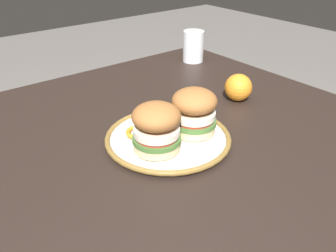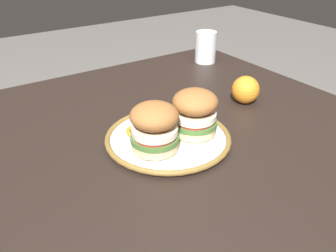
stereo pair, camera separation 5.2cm
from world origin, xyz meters
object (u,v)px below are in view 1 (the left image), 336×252
at_px(dining_table, 170,182).
at_px(sandwich_half_right, 157,127).
at_px(drinking_glass, 193,48).
at_px(sandwich_half_left, 194,110).
at_px(whole_orange, 238,87).
at_px(dinner_plate, 168,138).

relative_size(dining_table, sandwich_half_right, 11.00).
xyz_separation_m(sandwich_half_right, drinking_glass, (-0.46, -0.41, -0.02)).
xyz_separation_m(dining_table, sandwich_half_left, (-0.07, -0.01, 0.16)).
bearing_deg(sandwich_half_right, dining_table, -175.21).
bearing_deg(whole_orange, sandwich_half_left, 17.88).
xyz_separation_m(sandwich_half_left, whole_orange, (-0.23, -0.07, -0.03)).
height_order(dining_table, drinking_glass, drinking_glass).
distance_m(dining_table, sandwich_half_right, 0.16).
height_order(dinner_plate, sandwich_half_left, sandwich_half_left).
distance_m(dining_table, drinking_glass, 0.61).
bearing_deg(sandwich_half_left, whole_orange, -162.12).
bearing_deg(dinner_plate, whole_orange, -169.42).
height_order(dinner_plate, whole_orange, whole_orange).
relative_size(sandwich_half_left, sandwich_half_right, 1.07).
bearing_deg(dinner_plate, drinking_glass, -137.57).
relative_size(dinner_plate, sandwich_half_left, 2.59).
height_order(sandwich_half_right, drinking_glass, sandwich_half_right).
height_order(sandwich_half_left, drinking_glass, sandwich_half_left).
xyz_separation_m(sandwich_half_right, whole_orange, (-0.34, -0.08, -0.03)).
relative_size(sandwich_half_left, whole_orange, 1.44).
relative_size(dining_table, drinking_glass, 10.32).
bearing_deg(dinner_plate, sandwich_half_left, 159.68).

